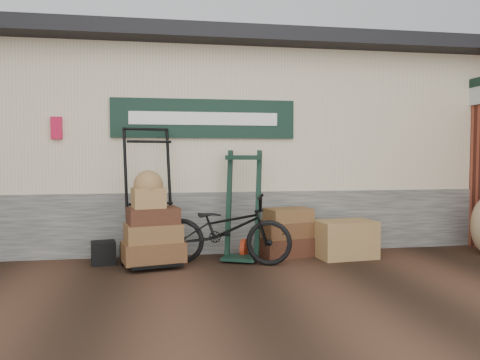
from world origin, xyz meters
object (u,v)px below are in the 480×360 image
Objects in this scene: porter_trolley at (150,195)px; suitcase_stack at (286,232)px; green_barrow at (243,205)px; wicker_hamper at (345,239)px; bicycle at (225,225)px; black_trunk at (103,253)px.

suitcase_stack is (1.90, 0.22, -0.57)m from porter_trolley.
wicker_hamper is at bearing 18.89° from green_barrow.
suitcase_stack is at bearing 162.26° from wicker_hamper.
porter_trolley is at bearing -153.00° from green_barrow.
wicker_hamper is (2.68, -0.03, -0.66)m from porter_trolley.
porter_trolley is at bearing 179.31° from wicker_hamper.
wicker_hamper is 0.45× the size of bicycle.
bicycle reaches higher than wicker_hamper.
suitcase_stack reaches higher than wicker_hamper.
black_trunk is (-0.61, 0.10, -0.77)m from porter_trolley.
porter_trolley is 1.06m from bicycle.
suitcase_stack is at bearing -5.75° from porter_trolley.
wicker_hamper is at bearing -2.36° from black_trunk.
porter_trolley reaches higher than bicycle.
bicycle is (-0.93, -0.37, 0.17)m from suitcase_stack.
porter_trolley is 2.00m from suitcase_stack.
suitcase_stack is 0.83m from wicker_hamper.
suitcase_stack is 0.44× the size of bicycle.
porter_trolley is 1.26m from green_barrow.
wicker_hamper is at bearing -17.74° from suitcase_stack.
porter_trolley reaches higher than suitcase_stack.
black_trunk is (-2.51, -0.12, -0.19)m from suitcase_stack.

